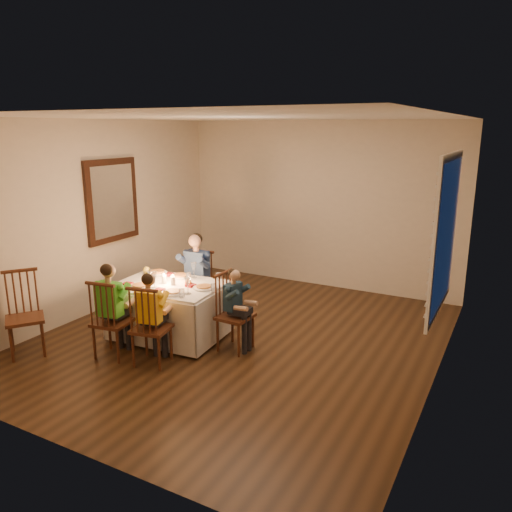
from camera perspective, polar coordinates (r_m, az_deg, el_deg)
The scene contains 26 objects.
ground at distance 6.14m, azimuth -1.86°, elevation -9.45°, with size 5.00×5.00×0.00m, color black.
wall_left at distance 7.12m, azimuth -17.86°, elevation 4.16°, with size 0.02×5.00×2.60m, color beige.
wall_right at distance 5.03m, azimuth 20.81°, elevation -0.19°, with size 0.02×5.00×2.60m, color beige.
wall_back at distance 7.96m, azimuth 7.15°, elevation 5.78°, with size 4.50×0.02×2.60m, color beige.
ceiling at distance 5.61m, azimuth -2.08°, elevation 15.59°, with size 5.00×5.00×0.00m, color white.
dining_table at distance 6.14m, azimuth -9.88°, elevation -4.89°, with size 1.36×1.03×0.64m.
chair_adult at distance 6.84m, azimuth -6.72°, elevation -6.98°, with size 0.37×0.36×0.91m, color #3D1E10, non-canonical shape.
chair_near_left at distance 5.94m, azimuth -15.82°, elevation -10.91°, with size 0.37×0.36×0.91m, color #3D1E10, non-canonical shape.
chair_near_right at distance 5.67m, azimuth -11.65°, elevation -11.90°, with size 0.37×0.36×0.91m, color #3D1E10, non-canonical shape.
chair_end at distance 5.88m, azimuth -2.34°, elevation -10.57°, with size 0.37×0.36×0.91m, color #3D1E10, non-canonical shape.
chair_extra at distance 6.31m, azimuth -24.50°, elevation -10.15°, with size 0.39×0.38×0.96m, color #3D1E10, non-canonical shape.
adult at distance 6.84m, azimuth -6.72°, elevation -6.98°, with size 0.40×0.37×1.15m, color navy, non-canonical shape.
child_green at distance 5.94m, azimuth -15.82°, elevation -10.91°, with size 0.36×0.33×1.08m, color green, non-canonical shape.
child_yellow at distance 5.67m, azimuth -11.65°, elevation -11.90°, with size 0.33×0.30×1.03m, color yellow, non-canonical shape.
child_teal at distance 5.88m, azimuth -2.34°, elevation -10.57°, with size 0.29×0.27×0.96m, color #1A3043, non-canonical shape.
setting_adult at distance 6.33m, azimuth -8.65°, elevation -2.32°, with size 0.26×0.26×0.02m, color silver.
setting_green at distance 6.03m, azimuth -13.11°, elevation -3.39°, with size 0.26×0.26×0.02m, color silver.
setting_yellow at distance 5.73m, azimuth -9.49°, elevation -4.14°, with size 0.26×0.26×0.02m, color silver.
setting_teal at distance 5.86m, azimuth -5.96°, elevation -3.62°, with size 0.26×0.26×0.02m, color silver.
candle_left at distance 6.10m, azimuth -10.46°, elevation -2.66°, with size 0.06×0.06×0.10m, color white.
candle_right at distance 6.03m, azimuth -9.45°, elevation -2.81°, with size 0.06×0.06×0.10m, color white.
squash at distance 6.56m, azimuth -12.41°, elevation -1.58°, with size 0.09×0.09×0.09m, color gold.
orange_fruit at distance 5.97m, azimuth -7.77°, elevation -3.01°, with size 0.08×0.08×0.08m, color orange.
serving_bowl at distance 6.42m, azimuth -11.19°, elevation -2.01°, with size 0.22×0.22×0.06m, color silver.
wall_mirror at distance 7.28m, azimuth -16.11°, elevation 6.10°, with size 0.06×0.95×1.15m.
window_blinds at distance 5.09m, azimuth 20.68°, elevation 2.31°, with size 0.07×1.34×1.54m.
Camera 1 is at (2.83, -4.85, 2.49)m, focal length 35.00 mm.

